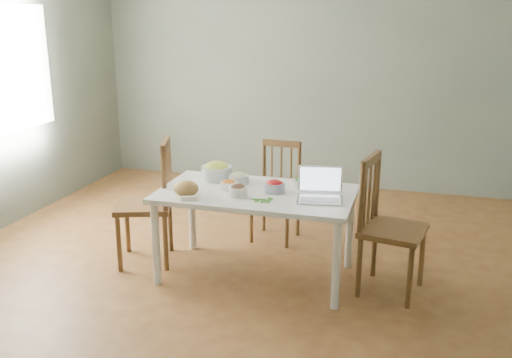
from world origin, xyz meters
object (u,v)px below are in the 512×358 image
(chair_left, at_px, (144,202))
(bread_boule, at_px, (186,189))
(laptop, at_px, (320,185))
(chair_far, at_px, (275,193))
(dining_table, at_px, (256,234))
(chair_right, at_px, (394,227))
(bowl_squash, at_px, (217,171))

(chair_left, xyz_separation_m, bread_boule, (0.50, -0.27, 0.24))
(laptop, bearing_deg, chair_far, 113.45)
(dining_table, relative_size, laptop, 4.51)
(chair_right, relative_size, bread_boule, 5.54)
(dining_table, bearing_deg, bowl_squash, 149.84)
(dining_table, distance_m, chair_far, 0.79)
(dining_table, bearing_deg, chair_left, 179.32)
(dining_table, height_order, chair_right, chair_right)
(chair_right, height_order, bowl_squash, chair_right)
(chair_right, height_order, bread_boule, chair_right)
(bowl_squash, bearing_deg, dining_table, -30.16)
(dining_table, bearing_deg, laptop, -8.57)
(chair_right, xyz_separation_m, bowl_squash, (-1.45, 0.22, 0.26))
(chair_right, height_order, laptop, chair_right)
(chair_far, relative_size, bread_boule, 4.84)
(dining_table, bearing_deg, chair_right, 0.86)
(chair_left, xyz_separation_m, laptop, (1.47, -0.09, 0.30))
(chair_right, relative_size, bowl_squash, 4.07)
(dining_table, height_order, laptop, laptop)
(chair_far, bearing_deg, dining_table, -81.73)
(bread_boule, bearing_deg, dining_table, 28.91)
(chair_left, distance_m, bread_boule, 0.62)
(bowl_squash, bearing_deg, laptop, -18.87)
(chair_right, xyz_separation_m, bread_boule, (-1.51, -0.27, 0.25))
(bread_boule, distance_m, bowl_squash, 0.50)
(chair_left, distance_m, bowl_squash, 0.66)
(laptop, bearing_deg, dining_table, 162.05)
(chair_right, distance_m, laptop, 0.62)
(dining_table, xyz_separation_m, chair_left, (-0.97, 0.01, 0.17))
(bread_boule, height_order, bowl_squash, bowl_squash)
(dining_table, xyz_separation_m, bread_boule, (-0.47, -0.26, 0.41))
(bread_boule, xyz_separation_m, laptop, (0.98, 0.18, 0.06))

